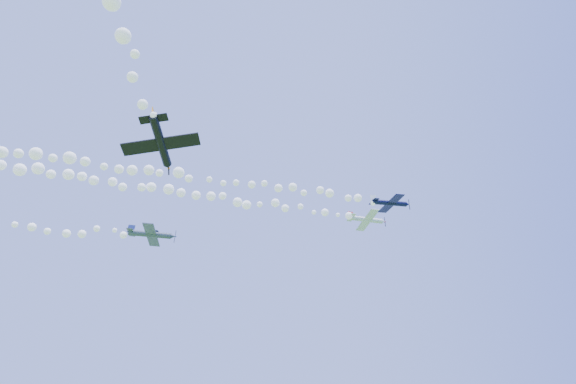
# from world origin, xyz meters

# --- Properties ---
(plane_white) EXTENTS (7.35, 7.78, 2.03)m
(plane_white) POSITION_xyz_m (20.06, 12.33, 53.76)
(plane_white) COLOR silver
(smoke_trail_white) EXTENTS (72.41, 24.94, 3.09)m
(smoke_trail_white) POSITION_xyz_m (-18.18, 0.13, 53.45)
(smoke_trail_white) COLOR white
(plane_navy) EXTENTS (6.50, 6.73, 2.12)m
(plane_navy) POSITION_xyz_m (22.17, -0.56, 47.34)
(plane_navy) COLOR #0B0C33
(smoke_trail_navy) EXTENTS (75.69, 23.54, 2.61)m
(smoke_trail_navy) POSITION_xyz_m (-17.50, -12.00, 47.12)
(smoke_trail_navy) COLOR white
(plane_grey) EXTENTS (6.93, 7.32, 2.29)m
(plane_grey) POSITION_xyz_m (-12.42, -4.60, 40.34)
(plane_grey) COLOR #3B4456
(plane_black) EXTENTS (7.79, 7.56, 2.76)m
(plane_black) POSITION_xyz_m (-4.92, -25.10, 37.21)
(plane_black) COLOR black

